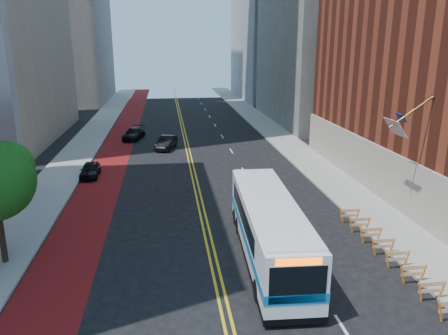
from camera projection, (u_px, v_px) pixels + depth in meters
name	position (u px, v px, depth m)	size (l,w,h in m)	color
ground	(225.00, 312.00, 19.60)	(160.00, 160.00, 0.00)	black
sidewalk_left	(76.00, 155.00, 46.63)	(4.00, 140.00, 0.15)	gray
sidewalk_right	(294.00, 148.00, 49.70)	(4.00, 140.00, 0.15)	gray
bus_lane_paint	(113.00, 155.00, 47.15)	(3.60, 140.00, 0.01)	maroon
center_line_inner	(187.00, 152.00, 48.16)	(0.14, 140.00, 0.01)	gold
center_line_outer	(190.00, 152.00, 48.21)	(0.14, 140.00, 0.01)	gold
lane_dashes	(222.00, 136.00, 56.42)	(0.14, 98.20, 0.01)	silver
construction_barriers	(390.00, 250.00, 23.90)	(1.42, 10.91, 1.00)	orange
transit_bus	(269.00, 228.00, 24.06)	(3.39, 12.80, 3.48)	white
car_a	(90.00, 170.00, 39.22)	(1.54, 3.83, 1.30)	black
car_b	(167.00, 142.00, 49.63)	(1.55, 4.44, 1.46)	black
car_c	(134.00, 134.00, 54.67)	(1.97, 4.85, 1.41)	black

